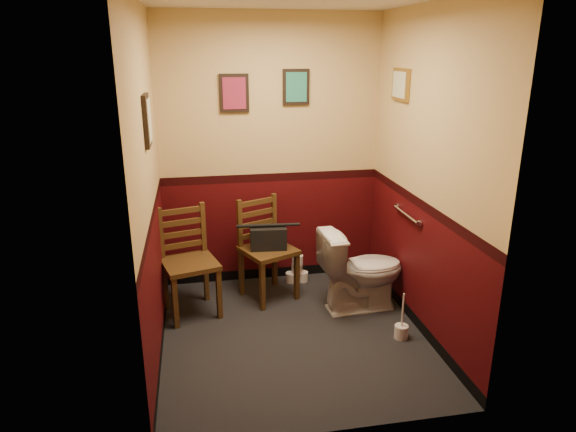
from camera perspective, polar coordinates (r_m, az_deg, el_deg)
name	(u,v)px	position (r m, az deg, el deg)	size (l,w,h in m)	color
floor	(293,335)	(4.55, 0.58, -13.05)	(2.20, 2.40, 0.00)	black
wall_back	(271,154)	(5.17, -1.91, 6.91)	(2.20, 2.70, 0.00)	#3B070A
wall_front	(334,235)	(2.90, 5.17, -2.17)	(2.20, 2.70, 0.00)	#3B070A
wall_left	(149,190)	(3.96, -15.18, 2.82)	(2.40, 2.70, 0.00)	#3B070A
wall_right	(425,177)	(4.36, 15.02, 4.18)	(2.40, 2.70, 0.00)	#3B070A
grab_bar	(406,215)	(4.67, 13.01, 0.15)	(0.05, 0.56, 0.06)	silver
framed_print_back_a	(234,93)	(5.03, -6.00, 13.41)	(0.28, 0.04, 0.36)	black
framed_print_back_b	(296,87)	(5.11, 0.90, 14.14)	(0.26, 0.04, 0.34)	black
framed_print_left	(147,121)	(3.97, -15.37, 10.19)	(0.04, 0.30, 0.38)	black
framed_print_right	(401,85)	(4.79, 12.41, 14.08)	(0.04, 0.34, 0.28)	olive
toilet	(361,270)	(4.86, 8.17, -5.98)	(0.44, 0.79, 0.77)	white
toilet_brush	(401,331)	(4.57, 12.47, -12.34)	(0.12, 0.12, 0.42)	silver
chair_left	(189,262)	(4.79, -11.00, -5.01)	(0.57, 0.57, 1.00)	#4D3317
chair_right	(266,249)	(5.01, -2.45, -3.68)	(0.61, 0.61, 0.99)	#4D3317
handbag	(268,238)	(4.93, -2.20, -2.42)	(0.36, 0.20, 0.25)	black
tp_stack	(297,271)	(5.43, 1.01, -6.09)	(0.24, 0.15, 0.31)	silver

